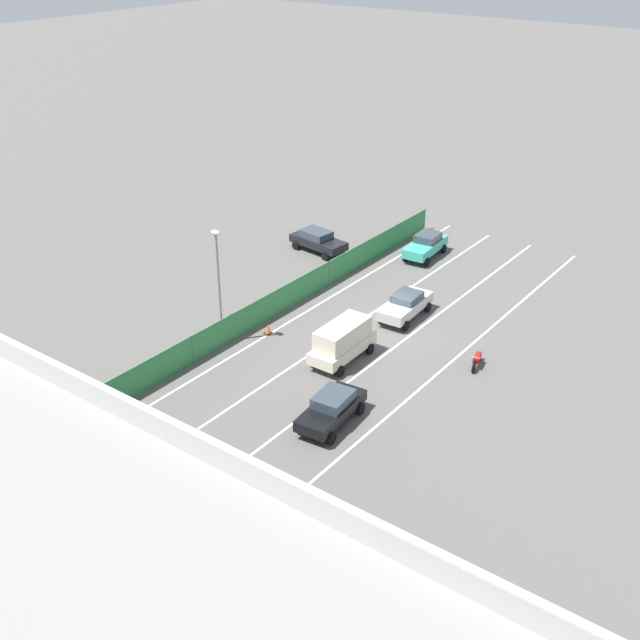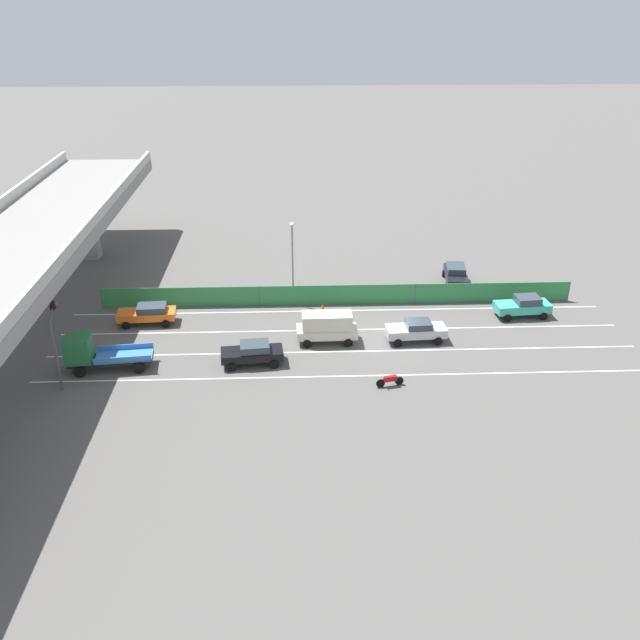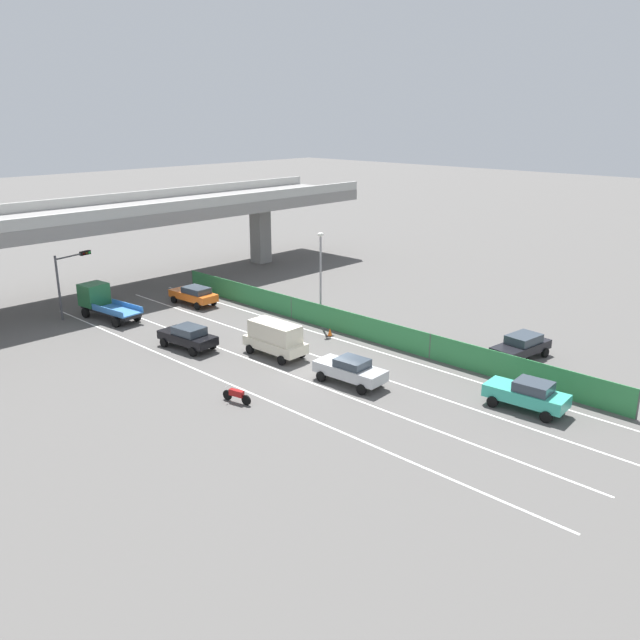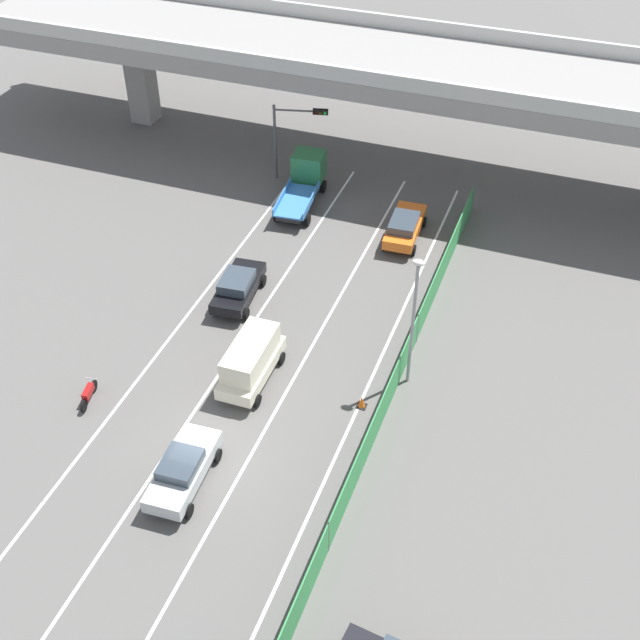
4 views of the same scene
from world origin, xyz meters
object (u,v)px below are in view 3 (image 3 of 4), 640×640
at_px(motorcycle, 237,395).
at_px(parked_sedan_dark, 522,346).
at_px(car_van_cream, 275,337).
at_px(car_taxi_teal, 528,394).
at_px(car_taxi_orange, 194,294).
at_px(traffic_cone, 330,332).
at_px(street_lamp, 321,270).
at_px(car_sedan_black, 188,336).
at_px(traffic_light, 70,271).
at_px(flatbed_truck_blue, 101,301).
at_px(car_sedan_silver, 350,370).

height_order(motorcycle, parked_sedan_dark, parked_sedan_dark).
bearing_deg(car_van_cream, car_taxi_teal, -76.75).
distance_m(car_taxi_orange, traffic_cone, 14.22).
xyz_separation_m(car_taxi_teal, street_lamp, (3.27, 18.82, 3.42)).
xyz_separation_m(car_taxi_orange, car_sedan_black, (-6.83, -8.72, 0.00)).
bearing_deg(car_van_cream, traffic_light, 105.29).
relative_size(car_taxi_orange, motorcycle, 2.42).
distance_m(car_taxi_orange, traffic_light, 10.05).
height_order(traffic_light, street_lamp, street_lamp).
height_order(flatbed_truck_blue, street_lamp, street_lamp).
xyz_separation_m(motorcycle, street_lamp, (13.72, 6.51, 3.90)).
distance_m(car_sedan_silver, traffic_cone, 8.97).
xyz_separation_m(traffic_light, street_lamp, (12.14, -15.87, 0.66)).
bearing_deg(flatbed_truck_blue, traffic_cone, -61.02).
relative_size(car_van_cream, traffic_light, 0.89).
bearing_deg(traffic_cone, parked_sedan_dark, -66.36).
bearing_deg(traffic_light, parked_sedan_dark, -62.47).
bearing_deg(traffic_cone, car_taxi_orange, 97.72).
relative_size(parked_sedan_dark, traffic_light, 0.91).
relative_size(traffic_light, traffic_cone, 8.33).
height_order(car_taxi_orange, street_lamp, street_lamp).
distance_m(traffic_light, street_lamp, 19.99).
relative_size(car_van_cream, car_sedan_black, 1.01).
bearing_deg(street_lamp, car_taxi_orange, 106.59).
height_order(flatbed_truck_blue, traffic_light, traffic_light).
bearing_deg(street_lamp, car_sedan_silver, -127.70).
bearing_deg(car_taxi_orange, motorcycle, -119.47).
bearing_deg(car_taxi_orange, street_lamp, -73.41).
xyz_separation_m(car_taxi_orange, street_lamp, (3.47, -11.64, 3.46)).
bearing_deg(car_taxi_teal, street_lamp, 80.15).
relative_size(parked_sedan_dark, traffic_cone, 7.58).
bearing_deg(traffic_cone, flatbed_truck_blue, 118.98).
height_order(car_sedan_silver, street_lamp, street_lamp).
distance_m(parked_sedan_dark, street_lamp, 15.67).
relative_size(parked_sedan_dark, street_lamp, 0.66).
bearing_deg(motorcycle, flatbed_truck_blue, 81.63).
relative_size(car_taxi_teal, car_sedan_silver, 0.99).
xyz_separation_m(motorcycle, traffic_cone, (12.16, 4.07, -0.17)).
xyz_separation_m(car_taxi_teal, car_sedan_black, (-7.03, 21.73, -0.04)).
distance_m(car_sedan_black, motorcycle, 10.03).
height_order(motorcycle, street_lamp, street_lamp).
bearing_deg(traffic_light, car_sedan_silver, -79.01).
relative_size(flatbed_truck_blue, street_lamp, 0.84).
bearing_deg(car_taxi_orange, traffic_cone, -82.28).
bearing_deg(car_sedan_black, traffic_cone, -31.50).
xyz_separation_m(car_taxi_teal, parked_sedan_dark, (7.12, 4.02, -0.03)).
height_order(car_taxi_teal, car_sedan_black, car_taxi_teal).
distance_m(car_taxi_teal, car_taxi_orange, 30.46).
bearing_deg(car_van_cream, traffic_cone, 1.06).
relative_size(motorcycle, traffic_cone, 3.10).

